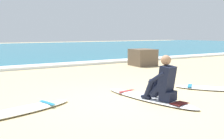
{
  "coord_description": "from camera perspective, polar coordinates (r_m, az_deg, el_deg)",
  "views": [
    {
      "loc": [
        -3.44,
        -4.55,
        1.46
      ],
      "look_at": [
        0.2,
        1.16,
        0.55
      ],
      "focal_mm": 43.09,
      "sensor_mm": 36.0,
      "label": 1
    }
  ],
  "objects": [
    {
      "name": "surfboard_spare_far",
      "position": [
        7.52,
        19.91,
        -3.73
      ],
      "size": [
        1.48,
        1.69,
        0.08
      ],
      "color": "white",
      "rests_on": "ground"
    },
    {
      "name": "surfboard_spare_near",
      "position": [
        5.32,
        -19.45,
        -8.31
      ],
      "size": [
        2.35,
        1.09,
        0.08
      ],
      "color": "#EFE5C6",
      "rests_on": "ground"
    },
    {
      "name": "surfboard_main",
      "position": [
        6.09,
        7.77,
        -5.95
      ],
      "size": [
        0.86,
        2.62,
        0.08
      ],
      "color": "silver",
      "rests_on": "ground"
    },
    {
      "name": "surfer_seated",
      "position": [
        5.73,
        10.81,
        -2.77
      ],
      "size": [
        0.51,
        0.76,
        0.95
      ],
      "color": "black",
      "rests_on": "surfboard_main"
    },
    {
      "name": "ground_plane",
      "position": [
        5.89,
        4.43,
        -6.73
      ],
      "size": [
        80.0,
        80.0,
        0.0
      ],
      "primitive_type": "plane",
      "color": "#CCB584"
    },
    {
      "name": "breaking_foam",
      "position": [
        11.98,
        -15.65,
        0.64
      ],
      "size": [
        80.0,
        0.9,
        0.11
      ],
      "primitive_type": "cube",
      "color": "white",
      "rests_on": "ground"
    },
    {
      "name": "shoreline_rock",
      "position": [
        12.3,
        6.54,
        2.57
      ],
      "size": [
        1.06,
        1.15,
        0.76
      ],
      "primitive_type": "cube",
      "rotation": [
        0.0,
        0.0,
        1.48
      ],
      "color": "brown",
      "rests_on": "ground"
    }
  ]
}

